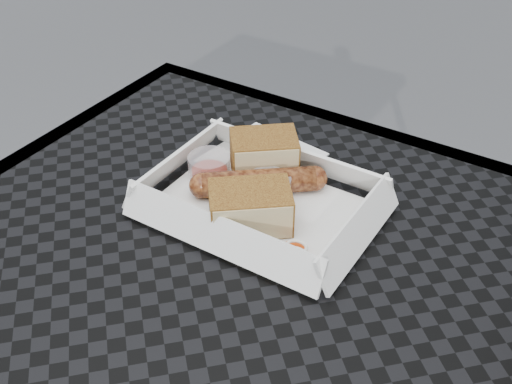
% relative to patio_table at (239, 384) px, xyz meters
% --- Properties ---
extents(patio_table, '(0.80, 0.80, 0.74)m').
position_rel_patio_table_xyz_m(patio_table, '(0.00, 0.00, 0.00)').
color(patio_table, black).
rests_on(patio_table, ground).
extents(food_tray, '(0.22, 0.15, 0.00)m').
position_rel_patio_table_xyz_m(food_tray, '(-0.08, 0.16, 0.08)').
color(food_tray, white).
rests_on(food_tray, patio_table).
extents(bratwurst, '(0.13, 0.11, 0.03)m').
position_rel_patio_table_xyz_m(bratwurst, '(-0.09, 0.18, 0.09)').
color(bratwurst, brown).
rests_on(bratwurst, food_tray).
extents(bread_near, '(0.09, 0.09, 0.05)m').
position_rel_patio_table_xyz_m(bread_near, '(-0.11, 0.22, 0.10)').
color(bread_near, brown).
rests_on(bread_near, food_tray).
extents(bread_far, '(0.10, 0.10, 0.04)m').
position_rel_patio_table_xyz_m(bread_far, '(-0.07, 0.13, 0.10)').
color(bread_far, brown).
rests_on(bread_far, food_tray).
extents(veg_garnish, '(0.03, 0.03, 0.00)m').
position_rel_patio_table_xyz_m(veg_garnish, '(-0.00, 0.11, 0.08)').
color(veg_garnish, '#DD4209').
rests_on(veg_garnish, food_tray).
extents(napkin, '(0.14, 0.14, 0.00)m').
position_rel_patio_table_xyz_m(napkin, '(-0.13, 0.25, 0.08)').
color(napkin, white).
rests_on(napkin, patio_table).
extents(condiment_cup_sauce, '(0.05, 0.05, 0.03)m').
position_rel_patio_table_xyz_m(condiment_cup_sauce, '(-0.16, 0.18, 0.09)').
color(condiment_cup_sauce, maroon).
rests_on(condiment_cup_sauce, patio_table).
extents(condiment_cup_empty, '(0.05, 0.05, 0.03)m').
position_rel_patio_table_xyz_m(condiment_cup_empty, '(-0.08, 0.18, 0.09)').
color(condiment_cup_empty, silver).
rests_on(condiment_cup_empty, patio_table).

